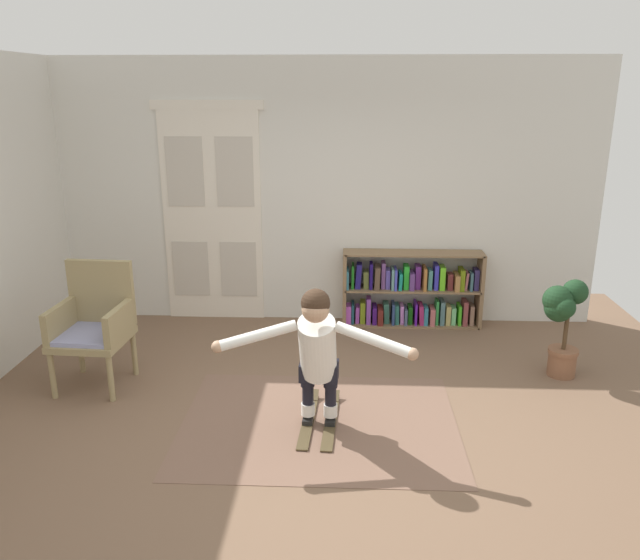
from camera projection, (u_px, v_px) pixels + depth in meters
ground_plane at (314, 433)px, 4.87m from camera, size 7.20×7.20×0.00m
back_wall at (326, 194)px, 6.92m from camera, size 6.00×0.10×2.90m
double_door at (212, 213)px, 6.99m from camera, size 1.22×0.05×2.45m
rug at (319, 423)px, 5.01m from camera, size 2.20×1.68×0.01m
bookshelf at (411, 293)px, 7.00m from camera, size 1.54×0.30×0.85m
wicker_chair at (94, 322)px, 5.55m from camera, size 0.64×0.64×1.10m
potted_plant at (563, 317)px, 5.68m from camera, size 0.42×0.35×0.92m
skis_pair at (320, 419)px, 5.04m from camera, size 0.31×0.88×0.07m
person_skier at (317, 347)px, 4.66m from camera, size 1.46×0.62×1.15m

